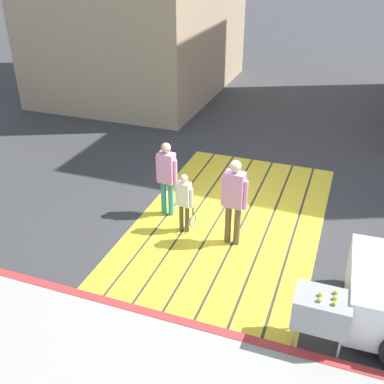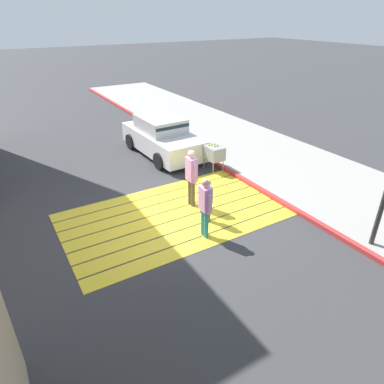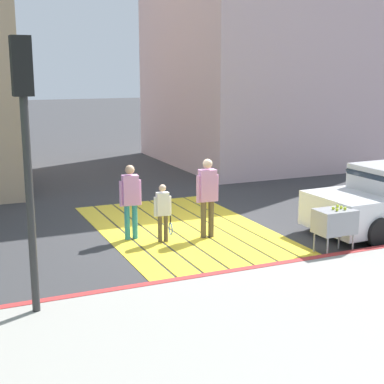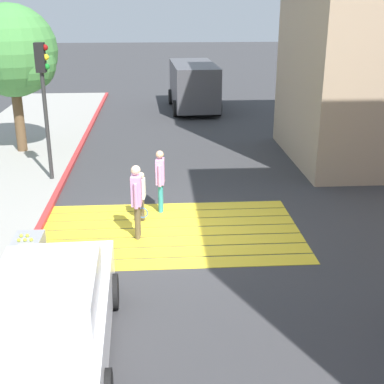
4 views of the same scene
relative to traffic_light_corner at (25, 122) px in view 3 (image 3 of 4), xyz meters
name	(u,v)px [view 3 (image 3 of 4)]	position (x,y,z in m)	size (l,w,h in m)	color
ground_plane	(184,230)	(3.58, -4.01, -3.04)	(120.00, 120.00, 0.00)	#38383A
crosswalk_stripes	(184,230)	(3.58, -4.01, -3.03)	(6.40, 3.80, 0.01)	yellow
sidewalk_west	(328,320)	(-2.02, -4.01, -2.98)	(4.80, 40.00, 0.12)	#9E9B93
curb_painted	(251,270)	(0.33, -4.01, -2.97)	(0.16, 40.00, 0.13)	#BC3333
building_far_south	(254,27)	(12.08, -10.72, 2.36)	(8.00, 7.04, 10.80)	beige
traffic_light_corner	(25,122)	(0.00, 0.00, 0.00)	(0.39, 0.28, 4.24)	#2D2D2D
tennis_ball_cart	(335,221)	(0.68, -6.17, -2.34)	(0.56, 0.80, 1.02)	#99999E
pedestrian_adult_lead	(130,197)	(3.36, -2.63, -2.05)	(0.25, 0.50, 1.70)	teal
pedestrian_adult_trailing	(207,192)	(2.80, -4.26, -1.98)	(0.25, 0.53, 1.82)	brown
pedestrian_child_with_racket	(163,210)	(2.88, -3.22, -2.30)	(0.28, 0.41, 1.31)	brown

